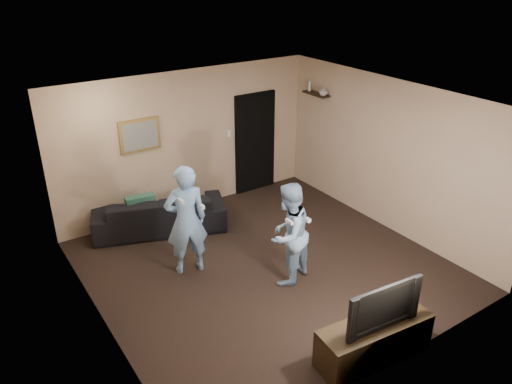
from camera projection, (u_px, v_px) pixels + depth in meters
ground at (266, 266)px, 7.72m from camera, size 5.00×5.00×0.00m
ceiling at (267, 102)px, 6.61m from camera, size 5.00×5.00×0.04m
wall_back at (188, 142)px, 9.05m from camera, size 5.00×0.04×2.60m
wall_front at (401, 273)px, 5.29m from camera, size 5.00×0.04×2.60m
wall_left at (94, 240)px, 5.91m from camera, size 0.04×5.00×2.60m
wall_right at (388, 155)px, 8.43m from camera, size 0.04×5.00×2.60m
sofa at (159, 212)px, 8.65m from camera, size 2.41×1.60×0.66m
throw_pillow at (141, 209)px, 8.42m from camera, size 0.50×0.20×0.49m
painting_frame at (140, 135)px, 8.45m from camera, size 0.72×0.05×0.57m
painting_canvas at (140, 136)px, 8.43m from camera, size 0.62×0.01×0.47m
doorway at (255, 143)px, 9.88m from camera, size 0.90×0.06×2.00m
light_switch at (229, 134)px, 9.45m from camera, size 0.08×0.02×0.12m
wall_shelf at (316, 94)px, 9.43m from camera, size 0.20×0.60×0.03m
shelf_vase at (323, 91)px, 9.23m from camera, size 0.16×0.16×0.16m
shelf_figurine at (310, 86)px, 9.53m from camera, size 0.06×0.06×0.18m
tv_console at (374, 340)px, 5.87m from camera, size 1.46×0.59×0.51m
television at (379, 303)px, 5.64m from camera, size 1.01×0.23×0.58m
wii_player_left at (186, 220)px, 7.28m from camera, size 0.70×0.56×1.72m
wii_player_right at (288, 234)px, 7.08m from camera, size 0.91×0.82×1.54m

